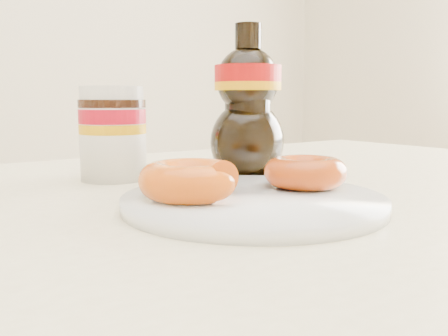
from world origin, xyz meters
TOP-DOWN VIEW (x-y plane):
  - dining_table at (0.00, 0.10)m, footprint 1.40×0.90m
  - plate at (-0.02, 0.04)m, footprint 0.26×0.26m
  - donut_bitten at (-0.08, 0.06)m, footprint 0.12×0.12m
  - donut_whole at (0.05, 0.04)m, footprint 0.09×0.09m
  - nutella_jar at (-0.06, 0.29)m, footprint 0.09×0.09m
  - syrup_bottle at (0.09, 0.19)m, footprint 0.11×0.10m

SIDE VIEW (x-z plane):
  - dining_table at x=0.00m, z-range 0.29..1.04m
  - plate at x=-0.02m, z-range 0.75..0.76m
  - donut_whole at x=0.05m, z-range 0.76..0.80m
  - donut_bitten at x=-0.08m, z-range 0.76..0.80m
  - nutella_jar at x=-0.06m, z-range 0.76..0.88m
  - syrup_bottle at x=0.09m, z-range 0.75..0.96m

